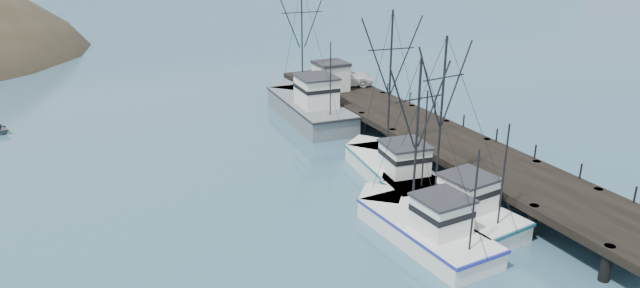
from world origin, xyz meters
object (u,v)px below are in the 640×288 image
object	(u,v)px
pier_shed	(331,76)
trawler_far	(393,168)
trawler_near	(447,204)
pier	(420,129)
work_vessel	(308,106)
pickup_truck	(346,78)
trawler_mid	(422,226)

from	to	relation	value
pier_shed	trawler_far	bearing A→B (deg)	-102.26
trawler_far	pier_shed	xyz separation A→B (m)	(3.84, 17.69, 2.60)
trawler_near	pier_shed	size ratio (longest dim) A/B	3.57
pier	trawler_far	world-z (taller)	trawler_far
pier	work_vessel	world-z (taller)	work_vessel
pier	work_vessel	distance (m)	12.34
trawler_near	trawler_far	size ratio (longest dim) A/B	0.94
pier	pickup_truck	distance (m)	14.22
work_vessel	pier_shed	xyz separation A→B (m)	(3.33, 1.87, 2.19)
pier	trawler_near	world-z (taller)	trawler_near
trawler_mid	work_vessel	world-z (taller)	work_vessel
pier	pier_shed	xyz separation A→B (m)	(-1.50, 13.22, 1.73)
pickup_truck	trawler_near	bearing A→B (deg)	-169.46
trawler_far	pier_shed	world-z (taller)	trawler_far
pier	trawler_near	distance (m)	12.14
pier	pier_shed	world-z (taller)	pier_shed
trawler_near	trawler_mid	bearing A→B (deg)	-150.71
trawler_near	trawler_mid	size ratio (longest dim) A/B	1.05
pier	trawler_near	xyz separation A→B (m)	(-5.46, -10.80, -0.87)
pier	work_vessel	xyz separation A→B (m)	(-4.83, 11.35, -0.46)
trawler_mid	pier_shed	distance (m)	26.77
trawler_mid	trawler_far	xyz separation A→B (m)	(3.13, 8.03, 0.00)
trawler_mid	work_vessel	distance (m)	24.12
work_vessel	pickup_truck	xyz separation A→B (m)	(5.56, 2.81, 1.56)
trawler_near	pickup_truck	size ratio (longest dim) A/B	2.01
pier	work_vessel	size ratio (longest dim) A/B	2.89
trawler_mid	pickup_truck	xyz separation A→B (m)	(9.21, 26.65, 1.97)
work_vessel	pickup_truck	world-z (taller)	work_vessel
trawler_near	work_vessel	xyz separation A→B (m)	(0.63, 22.15, 0.41)
work_vessel	pickup_truck	bearing A→B (deg)	26.79
trawler_far	pier	bearing A→B (deg)	39.89
trawler_far	work_vessel	world-z (taller)	work_vessel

